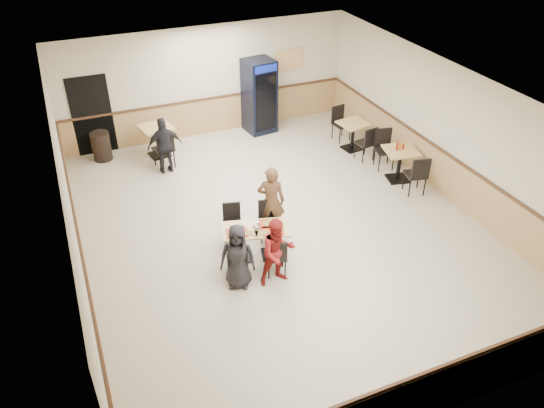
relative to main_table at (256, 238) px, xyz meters
name	(u,v)px	position (x,y,z in m)	size (l,w,h in m)	color
ground	(281,227)	(0.85, 0.71, -0.45)	(10.00, 10.00, 0.00)	beige
room_shell	(305,139)	(2.62, 3.25, 0.13)	(10.00, 10.00, 10.00)	silver
main_table	(256,238)	(0.00, 0.00, 0.00)	(1.38, 0.94, 0.68)	black
main_chairs	(253,239)	(-0.04, 0.01, -0.02)	(1.46, 1.72, 0.86)	black
diner_woman_left	(238,257)	(-0.59, -0.64, 0.20)	(0.64, 0.42, 1.31)	black
diner_woman_right	(278,252)	(0.11, -0.82, 0.23)	(0.66, 0.52, 1.36)	maroon
diner_man_opposite	(271,201)	(0.59, 0.64, 0.32)	(0.56, 0.37, 1.55)	#523823
lone_diner	(165,146)	(-0.81, 3.97, 0.27)	(0.85, 0.35, 1.45)	black
tabletop_clutter	(257,229)	(0.01, -0.06, 0.25)	(1.14, 0.64, 0.12)	#AC280B
side_table_near	(400,160)	(4.25, 1.42, 0.08)	(0.89, 0.89, 0.80)	black
side_table_near_chair_south	(416,174)	(4.25, 0.78, 0.06)	(0.47, 0.47, 1.01)	black
side_table_near_chair_north	(385,150)	(4.25, 2.06, 0.06)	(0.47, 0.47, 1.01)	black
side_table_far	(353,132)	(4.04, 3.26, 0.06)	(0.80, 0.80, 0.76)	black
side_table_far_chair_south	(365,142)	(4.04, 2.65, 0.03)	(0.45, 0.45, 0.96)	black
side_table_far_chair_north	(342,124)	(4.04, 3.86, 0.03)	(0.45, 0.45, 0.96)	black
condiment_caddy	(400,146)	(4.22, 1.47, 0.44)	(0.23, 0.06, 0.20)	#9D200B
back_table	(157,136)	(-0.81, 4.91, 0.10)	(0.90, 0.90, 0.82)	black
back_table_chair_lone	(163,148)	(-0.81, 4.25, 0.07)	(0.48, 0.48, 1.04)	black
pepsi_cooler	(259,96)	(2.19, 5.30, 0.58)	(0.86, 0.87, 2.05)	black
trash_bin	(101,146)	(-2.20, 5.26, -0.08)	(0.47, 0.47, 0.75)	black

